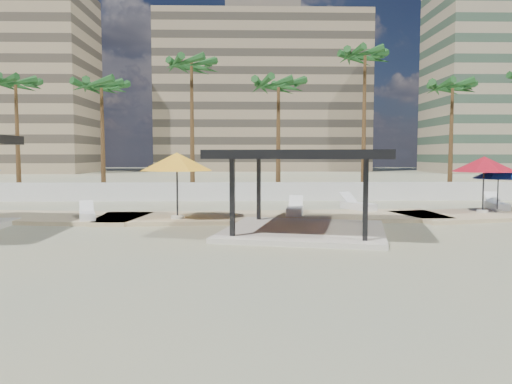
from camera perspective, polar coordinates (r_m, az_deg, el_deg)
The scene contains 18 objects.
ground at distance 16.50m, azimuth -3.54°, elevation -6.23°, with size 200.00×200.00×0.00m, color tan.
promenade at distance 24.10m, azimuth 1.91°, elevation -2.73°, with size 44.45×7.97×0.24m.
boundary_wall at distance 32.31m, azimuth -2.48°, elevation 0.03°, with size 56.00×0.30×1.20m, color silver.
building_mid at distance 94.94m, azimuth 0.68°, elevation 11.14°, with size 38.00×16.00×30.40m.
pavilion_central at distance 19.09m, azimuth 5.60°, elevation 0.93°, with size 7.53×7.53×3.17m.
umbrella_b at distance 22.21m, azimuth -9.03°, elevation 3.42°, with size 4.17×4.17×2.92m.
umbrella_c at distance 26.60m, azimuth 24.62°, elevation 2.89°, with size 3.33×3.33×2.74m.
umbrella_d at distance 27.45m, azimuth 25.97°, elevation 1.99°, with size 2.64×2.64×2.25m.
lounger_a at distance 23.27m, azimuth -18.75°, elevation -2.47°, with size 1.21×2.03×0.73m.
lounger_b at distance 23.82m, azimuth 4.48°, elevation -2.05°, with size 1.04×2.26×0.82m.
lounger_c at distance 26.25m, azimuth 11.52°, elevation -1.52°, with size 1.66×2.29×0.84m.
lounger_d at distance 28.76m, azimuth 25.77°, elevation -1.37°, with size 1.08×2.29×0.83m.
palm_b at distance 38.52m, azimuth -25.78°, elevation 10.73°, with size 3.00×3.00×8.72m.
palm_c at distance 35.89m, azimuth -17.25°, elevation 11.07°, with size 3.00×3.00×8.47m.
palm_d at distance 35.77m, azimuth -7.38°, elevation 13.67°, with size 3.00×3.00×10.05m.
palm_e at distance 34.98m, azimuth 2.58°, elevation 11.68°, with size 3.00×3.00×8.62m.
palm_f at distance 36.37m, azimuth 12.35°, elevation 14.37°, with size 3.00×3.00×10.67m.
palm_g at distance 37.55m, azimuth 21.54°, elevation 10.71°, with size 3.00×3.00×8.50m.
Camera 1 is at (0.62, -16.21, 3.02)m, focal length 35.00 mm.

